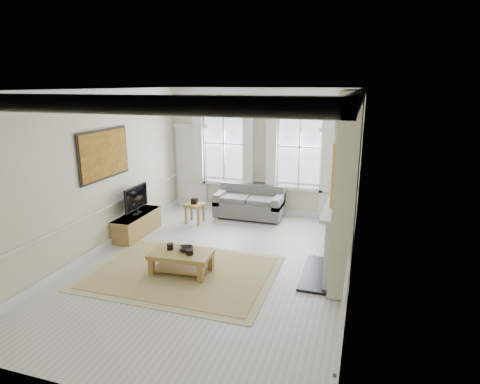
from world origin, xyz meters
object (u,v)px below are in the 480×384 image
(sofa, at_px, (250,204))
(tv_stand, at_px, (137,224))
(side_table, at_px, (195,208))
(coffee_table, at_px, (181,256))

(sofa, xyz_separation_m, tv_stand, (-2.17, -2.11, -0.09))
(sofa, xyz_separation_m, side_table, (-1.22, -0.89, 0.05))
(sofa, distance_m, tv_stand, 3.03)
(side_table, height_order, coffee_table, side_table)
(side_table, height_order, tv_stand, tv_stand)
(coffee_table, bearing_deg, tv_stand, 137.03)
(coffee_table, height_order, tv_stand, tv_stand)
(sofa, height_order, tv_stand, sofa)
(sofa, distance_m, coffee_table, 3.62)
(sofa, height_order, side_table, sofa)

